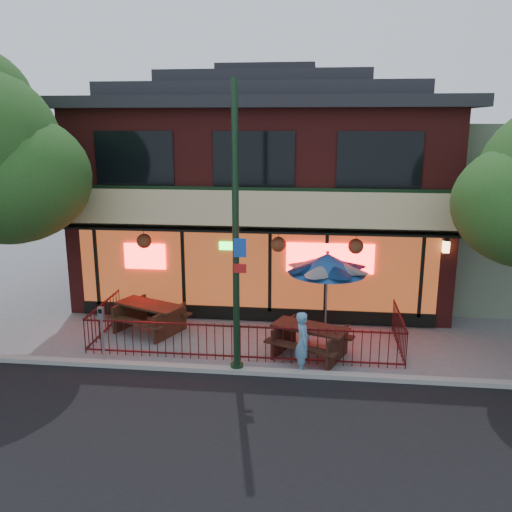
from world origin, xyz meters
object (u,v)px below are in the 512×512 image
Objects in this scene: street_light at (236,248)px; picnic_table_left at (149,313)px; picnic_table_right at (310,337)px; patio_umbrella at (327,263)px; parking_meter_near at (102,326)px; pedestrian at (303,342)px.

street_light reaches higher than picnic_table_left.
street_light reaches higher than picnic_table_right.
parking_meter_near is (-5.65, -2.70, -1.10)m from patio_umbrella.
pedestrian reaches higher than picnic_table_right.
picnic_table_right is 1.55× the size of parking_meter_near.
street_light is 2.86× the size of picnic_table_left.
street_light is 4.52× the size of parking_meter_near.
street_light is 3.34m from picnic_table_right.
pedestrian is (1.62, 0.15, -2.36)m from street_light.
street_light is 2.87m from pedestrian.
street_light is 2.91× the size of picnic_table_right.
picnic_table_left is 1.02× the size of picnic_table_right.
picnic_table_right is 0.96× the size of patio_umbrella.
pedestrian is (-0.59, -2.55, -1.36)m from patio_umbrella.
patio_umbrella is at bearing 3.88° from picnic_table_left.
patio_umbrella is at bearing -21.95° from pedestrian.
parking_meter_near is (-5.06, -0.14, 0.26)m from pedestrian.
street_light is 3.63m from patio_umbrella.
street_light is 4.03m from parking_meter_near.
patio_umbrella reaches higher than pedestrian.
parking_meter_near is (-3.44, 0.00, -2.10)m from street_light.
picnic_table_left is 1.58× the size of parking_meter_near.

